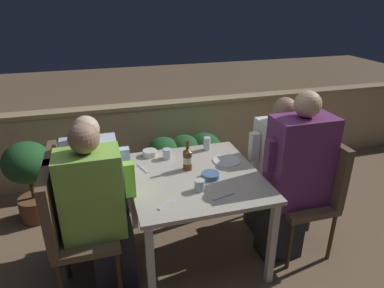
{
  "coord_description": "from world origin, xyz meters",
  "views": [
    {
      "loc": [
        -0.65,
        -2.16,
        1.97
      ],
      "look_at": [
        0.0,
        0.08,
        0.94
      ],
      "focal_mm": 32.0,
      "sensor_mm": 36.0,
      "label": 1
    }
  ],
  "objects_px": {
    "chair_left_near": "(68,224)",
    "person_white_polo": "(275,165)",
    "chair_right_near": "(315,187)",
    "person_blue_shirt": "(99,190)",
    "potted_plant": "(29,173)",
    "person_green_blouse": "(99,211)",
    "chair_right_far": "(296,165)",
    "beer_bottle": "(188,159)",
    "chair_left_far": "(71,198)",
    "person_purple_stripe": "(294,178)"
  },
  "relations": [
    {
      "from": "person_green_blouse",
      "to": "chair_right_far",
      "type": "relative_size",
      "value": 1.31
    },
    {
      "from": "chair_right_near",
      "to": "person_purple_stripe",
      "type": "relative_size",
      "value": 0.71
    },
    {
      "from": "person_blue_shirt",
      "to": "potted_plant",
      "type": "xyz_separation_m",
      "value": [
        -0.6,
        0.69,
        -0.13
      ]
    },
    {
      "from": "person_green_blouse",
      "to": "person_purple_stripe",
      "type": "bearing_deg",
      "value": -1.65
    },
    {
      "from": "beer_bottle",
      "to": "chair_left_far",
      "type": "bearing_deg",
      "value": 175.48
    },
    {
      "from": "person_purple_stripe",
      "to": "chair_right_far",
      "type": "relative_size",
      "value": 1.41
    },
    {
      "from": "chair_left_near",
      "to": "chair_right_far",
      "type": "relative_size",
      "value": 1.0
    },
    {
      "from": "chair_right_far",
      "to": "potted_plant",
      "type": "relative_size",
      "value": 1.24
    },
    {
      "from": "chair_right_far",
      "to": "person_blue_shirt",
      "type": "bearing_deg",
      "value": 179.83
    },
    {
      "from": "chair_right_far",
      "to": "potted_plant",
      "type": "xyz_separation_m",
      "value": [
        -2.29,
        0.7,
        -0.1
      ]
    },
    {
      "from": "chair_left_far",
      "to": "person_white_polo",
      "type": "distance_m",
      "value": 1.69
    },
    {
      "from": "chair_left_far",
      "to": "potted_plant",
      "type": "height_order",
      "value": "chair_left_far"
    },
    {
      "from": "person_blue_shirt",
      "to": "chair_right_near",
      "type": "distance_m",
      "value": 1.67
    },
    {
      "from": "chair_left_near",
      "to": "chair_left_far",
      "type": "relative_size",
      "value": 1.0
    },
    {
      "from": "chair_left_far",
      "to": "person_purple_stripe",
      "type": "bearing_deg",
      "value": -12.66
    },
    {
      "from": "chair_left_near",
      "to": "person_white_polo",
      "type": "xyz_separation_m",
      "value": [
        1.69,
        0.32,
        0.03
      ]
    },
    {
      "from": "chair_left_near",
      "to": "chair_right_near",
      "type": "relative_size",
      "value": 1.0
    },
    {
      "from": "chair_right_near",
      "to": "person_purple_stripe",
      "type": "distance_m",
      "value": 0.23
    },
    {
      "from": "chair_left_near",
      "to": "chair_right_near",
      "type": "bearing_deg",
      "value": -1.28
    },
    {
      "from": "person_green_blouse",
      "to": "person_purple_stripe",
      "type": "distance_m",
      "value": 1.44
    },
    {
      "from": "chair_left_far",
      "to": "potted_plant",
      "type": "xyz_separation_m",
      "value": [
        -0.4,
        0.69,
        -0.1
      ]
    },
    {
      "from": "potted_plant",
      "to": "chair_left_far",
      "type": "bearing_deg",
      "value": -60.23
    },
    {
      "from": "person_green_blouse",
      "to": "chair_right_near",
      "type": "height_order",
      "value": "person_green_blouse"
    },
    {
      "from": "chair_left_far",
      "to": "chair_right_near",
      "type": "distance_m",
      "value": 1.88
    },
    {
      "from": "chair_right_near",
      "to": "person_white_polo",
      "type": "relative_size",
      "value": 0.8
    },
    {
      "from": "person_white_polo",
      "to": "potted_plant",
      "type": "bearing_deg",
      "value": 161.5
    },
    {
      "from": "person_blue_shirt",
      "to": "chair_right_near",
      "type": "xyz_separation_m",
      "value": [
        1.63,
        -0.37,
        -0.03
      ]
    },
    {
      "from": "person_green_blouse",
      "to": "potted_plant",
      "type": "bearing_deg",
      "value": 120.34
    },
    {
      "from": "chair_left_far",
      "to": "person_white_polo",
      "type": "bearing_deg",
      "value": -0.17
    },
    {
      "from": "person_purple_stripe",
      "to": "chair_right_far",
      "type": "bearing_deg",
      "value": 54.9
    },
    {
      "from": "person_green_blouse",
      "to": "chair_right_near",
      "type": "xyz_separation_m",
      "value": [
        1.64,
        -0.04,
        -0.06
      ]
    },
    {
      "from": "chair_left_near",
      "to": "chair_left_far",
      "type": "distance_m",
      "value": 0.33
    },
    {
      "from": "chair_left_near",
      "to": "person_purple_stripe",
      "type": "bearing_deg",
      "value": -1.44
    },
    {
      "from": "chair_left_near",
      "to": "person_white_polo",
      "type": "distance_m",
      "value": 1.72
    },
    {
      "from": "person_blue_shirt",
      "to": "person_white_polo",
      "type": "distance_m",
      "value": 1.48
    },
    {
      "from": "person_purple_stripe",
      "to": "person_white_polo",
      "type": "relative_size",
      "value": 1.12
    },
    {
      "from": "person_blue_shirt",
      "to": "chair_right_far",
      "type": "bearing_deg",
      "value": -0.17
    },
    {
      "from": "chair_right_near",
      "to": "chair_right_far",
      "type": "distance_m",
      "value": 0.37
    },
    {
      "from": "chair_right_near",
      "to": "person_blue_shirt",
      "type": "bearing_deg",
      "value": 167.3
    },
    {
      "from": "chair_right_near",
      "to": "potted_plant",
      "type": "xyz_separation_m",
      "value": [
        -2.23,
        1.06,
        -0.1
      ]
    },
    {
      "from": "chair_left_near",
      "to": "chair_right_far",
      "type": "height_order",
      "value": "same"
    },
    {
      "from": "chair_left_near",
      "to": "person_green_blouse",
      "type": "bearing_deg",
      "value": 0.0
    },
    {
      "from": "chair_left_near",
      "to": "chair_left_far",
      "type": "height_order",
      "value": "same"
    },
    {
      "from": "person_green_blouse",
      "to": "person_blue_shirt",
      "type": "xyz_separation_m",
      "value": [
        0.01,
        0.33,
        -0.03
      ]
    },
    {
      "from": "chair_right_near",
      "to": "beer_bottle",
      "type": "height_order",
      "value": "chair_right_near"
    },
    {
      "from": "chair_left_near",
      "to": "person_purple_stripe",
      "type": "xyz_separation_m",
      "value": [
        1.64,
        -0.04,
        0.11
      ]
    },
    {
      "from": "person_purple_stripe",
      "to": "potted_plant",
      "type": "xyz_separation_m",
      "value": [
        -2.03,
        1.06,
        -0.21
      ]
    },
    {
      "from": "person_green_blouse",
      "to": "chair_right_far",
      "type": "height_order",
      "value": "person_green_blouse"
    },
    {
      "from": "person_white_polo",
      "to": "beer_bottle",
      "type": "relative_size",
      "value": 5.02
    },
    {
      "from": "person_white_polo",
      "to": "chair_left_near",
      "type": "bearing_deg",
      "value": -169.23
    }
  ]
}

